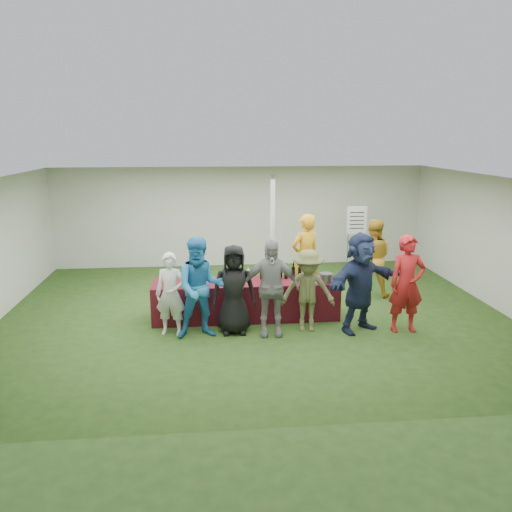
{
  "coord_description": "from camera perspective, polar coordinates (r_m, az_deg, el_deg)",
  "views": [
    {
      "loc": [
        -0.9,
        -9.41,
        3.51
      ],
      "look_at": [
        0.01,
        -0.15,
        1.25
      ],
      "focal_mm": 35.0,
      "sensor_mm": 36.0,
      "label": 1
    }
  ],
  "objects": [
    {
      "name": "wine_bottles",
      "position": [
        9.87,
        2.82,
        -1.88
      ],
      "size": [
        0.84,
        0.15,
        0.32
      ],
      "color": "black",
      "rests_on": "serving_table"
    },
    {
      "name": "customer_2",
      "position": [
        8.97,
        -2.54,
        -3.84
      ],
      "size": [
        0.8,
        0.53,
        1.63
      ],
      "primitive_type": "imported",
      "rotation": [
        0.0,
        0.0,
        -0.01
      ],
      "color": "black",
      "rests_on": "ground"
    },
    {
      "name": "staff_pourer",
      "position": [
        10.77,
        5.64,
        -0.18
      ],
      "size": [
        0.81,
        0.69,
        1.9
      ],
      "primitive_type": "imported",
      "rotation": [
        0.0,
        0.0,
        3.54
      ],
      "color": "gold",
      "rests_on": "ground"
    },
    {
      "name": "customer_6",
      "position": [
        9.4,
        16.86,
        -3.08
      ],
      "size": [
        0.66,
        0.43,
        1.8
      ],
      "primitive_type": "imported",
      "rotation": [
        0.0,
        0.0,
        0.0
      ],
      "color": "#AB191B",
      "rests_on": "ground"
    },
    {
      "name": "water_bottle",
      "position": [
        9.74,
        -0.89,
        -2.17
      ],
      "size": [
        0.07,
        0.07,
        0.23
      ],
      "color": "silver",
      "rests_on": "serving_table"
    },
    {
      "name": "customer_5",
      "position": [
        9.22,
        11.83,
        -2.97
      ],
      "size": [
        1.76,
        1.28,
        1.84
      ],
      "primitive_type": "imported",
      "rotation": [
        0.0,
        0.0,
        0.49
      ],
      "color": "#1B2644",
      "rests_on": "ground"
    },
    {
      "name": "serving_table",
      "position": [
        9.81,
        -1.17,
        -5.0
      ],
      "size": [
        3.6,
        0.8,
        0.75
      ],
      "primitive_type": "cube",
      "color": "maroon",
      "rests_on": "ground"
    },
    {
      "name": "customer_4",
      "position": [
        9.13,
        5.94,
        -3.96
      ],
      "size": [
        1.04,
        0.67,
        1.52
      ],
      "primitive_type": "imported",
      "rotation": [
        0.0,
        0.0,
        -0.11
      ],
      "color": "brown",
      "rests_on": "ground"
    },
    {
      "name": "wine_list_sign",
      "position": [
        12.69,
        11.42,
        3.42
      ],
      "size": [
        0.5,
        0.03,
        1.8
      ],
      "color": "slate",
      "rests_on": "ground"
    },
    {
      "name": "dump_bucket",
      "position": [
        9.69,
        7.99,
        -2.48
      ],
      "size": [
        0.25,
        0.25,
        0.18
      ],
      "primitive_type": "cylinder",
      "color": "slate",
      "rests_on": "serving_table"
    },
    {
      "name": "tent",
      "position": [
        10.92,
        1.89,
        2.24
      ],
      "size": [
        10.0,
        10.0,
        10.0
      ],
      "color": "white",
      "rests_on": "ground"
    },
    {
      "name": "customer_3",
      "position": [
        8.86,
        1.65,
        -3.64
      ],
      "size": [
        1.05,
        0.48,
        1.76
      ],
      "primitive_type": "imported",
      "rotation": [
        0.0,
        0.0,
        -0.05
      ],
      "color": "gray",
      "rests_on": "ground"
    },
    {
      "name": "ground",
      "position": [
        10.09,
        -0.12,
        -6.71
      ],
      "size": [
        60.0,
        60.0,
        0.0
      ],
      "primitive_type": "plane",
      "color": "#284719",
      "rests_on": "ground"
    },
    {
      "name": "customer_0",
      "position": [
        9.03,
        -9.71,
        -4.32
      ],
      "size": [
        0.61,
        0.47,
        1.51
      ],
      "primitive_type": "imported",
      "rotation": [
        0.0,
        0.0,
        -0.2
      ],
      "color": "silver",
      "rests_on": "ground"
    },
    {
      "name": "bar_towel",
      "position": [
        9.95,
        7.34,
        -2.48
      ],
      "size": [
        0.25,
        0.18,
        0.03
      ],
      "primitive_type": "cube",
      "color": "white",
      "rests_on": "serving_table"
    },
    {
      "name": "customer_1",
      "position": [
        8.8,
        -6.33,
        -3.64
      ],
      "size": [
        0.94,
        0.77,
        1.82
      ],
      "primitive_type": "imported",
      "rotation": [
        0.0,
        0.0,
        0.1
      ],
      "color": "#2274B4",
      "rests_on": "ground"
    },
    {
      "name": "wine_glasses",
      "position": [
        9.39,
        -4.03,
        -2.77
      ],
      "size": [
        2.81,
        0.11,
        0.16
      ],
      "color": "silver",
      "rests_on": "serving_table"
    },
    {
      "name": "staff_back",
      "position": [
        11.33,
        13.16,
        -0.2
      ],
      "size": [
        1.0,
        0.88,
        1.73
      ],
      "primitive_type": "imported",
      "rotation": [
        0.0,
        0.0,
        2.83
      ],
      "color": "gold",
      "rests_on": "ground"
    }
  ]
}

